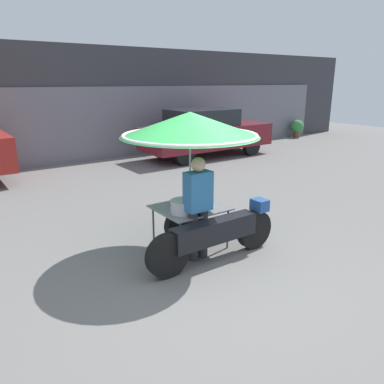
{
  "coord_description": "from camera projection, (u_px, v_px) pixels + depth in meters",
  "views": [
    {
      "loc": [
        -2.96,
        -3.56,
        2.5
      ],
      "look_at": [
        0.14,
        0.82,
        0.91
      ],
      "focal_mm": 35.0,
      "sensor_mm": 36.0,
      "label": 1
    }
  ],
  "objects": [
    {
      "name": "ground_plane",
      "position": [
        218.0,
        271.0,
        5.14
      ],
      "size": [
        36.0,
        36.0,
        0.0
      ],
      "primitive_type": "plane",
      "color": "slate"
    },
    {
      "name": "shopfront_building",
      "position": [
        36.0,
        105.0,
        11.81
      ],
      "size": [
        28.0,
        2.06,
        3.58
      ],
      "color": "#38383D",
      "rests_on": "ground"
    },
    {
      "name": "vendor_motorcycle_cart",
      "position": [
        193.0,
        143.0,
        5.38
      ],
      "size": [
        2.18,
        2.02,
        2.08
      ],
      "color": "black",
      "rests_on": "ground"
    },
    {
      "name": "vendor_person",
      "position": [
        198.0,
        204.0,
        5.27
      ],
      "size": [
        0.38,
        0.22,
        1.51
      ],
      "color": "#2D2D33",
      "rests_on": "ground"
    },
    {
      "name": "parked_car",
      "position": [
        206.0,
        132.0,
        12.63
      ],
      "size": [
        4.55,
        1.66,
        1.61
      ],
      "color": "black",
      "rests_on": "ground"
    },
    {
      "name": "potted_plant",
      "position": [
        297.0,
        127.0,
        17.15
      ],
      "size": [
        0.59,
        0.59,
        0.8
      ],
      "color": "brown",
      "rests_on": "ground"
    }
  ]
}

